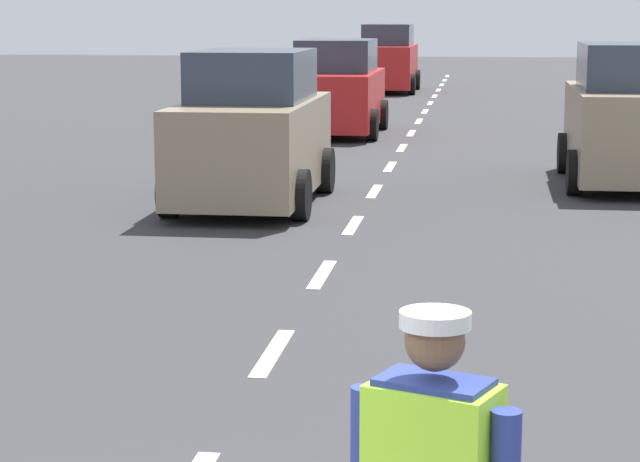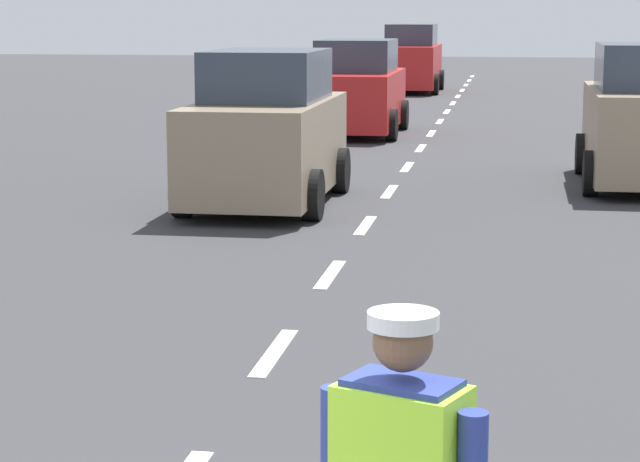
{
  "view_description": "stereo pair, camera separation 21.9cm",
  "coord_description": "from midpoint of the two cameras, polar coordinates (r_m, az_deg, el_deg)",
  "views": [
    {
      "loc": [
        1.67,
        -3.75,
        2.73
      ],
      "look_at": [
        0.45,
        5.22,
        1.1
      ],
      "focal_mm": 69.22,
      "sensor_mm": 36.0,
      "label": 1
    },
    {
      "loc": [
        1.88,
        -3.72,
        2.73
      ],
      "look_at": [
        0.45,
        5.22,
        1.1
      ],
      "focal_mm": 69.22,
      "sensor_mm": 36.0,
      "label": 2
    }
  ],
  "objects": [
    {
      "name": "ground_plane",
      "position": [
        24.95,
        4.98,
        3.89
      ],
      "size": [
        96.0,
        96.0,
        0.0
      ],
      "primitive_type": "plane",
      "color": "#333335"
    },
    {
      "name": "lane_center_line",
      "position": [
        29.12,
        5.59,
        4.8
      ],
      "size": [
        0.14,
        46.4,
        0.01
      ],
      "color": "silver",
      "rests_on": "ground"
    },
    {
      "name": "car_oncoming_lead",
      "position": [
        17.45,
        -2.13,
        4.54
      ],
      "size": [
        1.98,
        4.09,
        2.17
      ],
      "color": "gray",
      "rests_on": "ground"
    },
    {
      "name": "car_oncoming_third",
      "position": [
        41.66,
        4.38,
        7.87
      ],
      "size": [
        2.04,
        4.39,
        2.24
      ],
      "color": "red",
      "rests_on": "ground"
    },
    {
      "name": "car_oncoming_second",
      "position": [
        27.36,
        1.92,
        6.51
      ],
      "size": [
        2.07,
        4.11,
        2.08
      ],
      "color": "red",
      "rests_on": "ground"
    }
  ]
}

